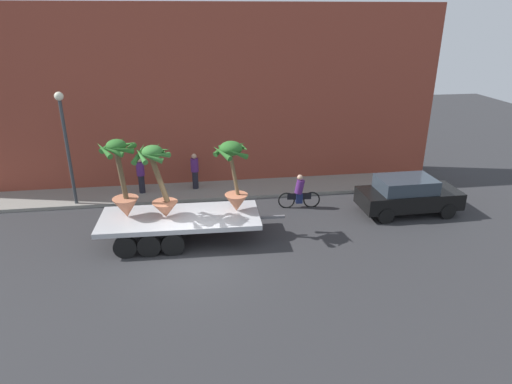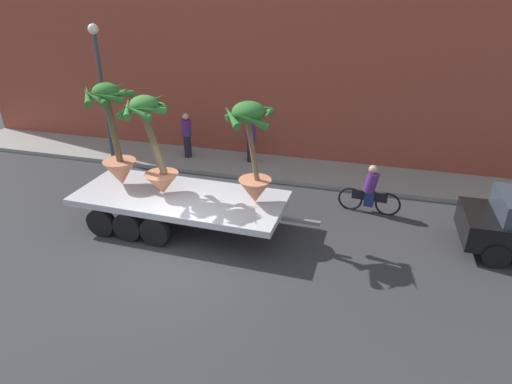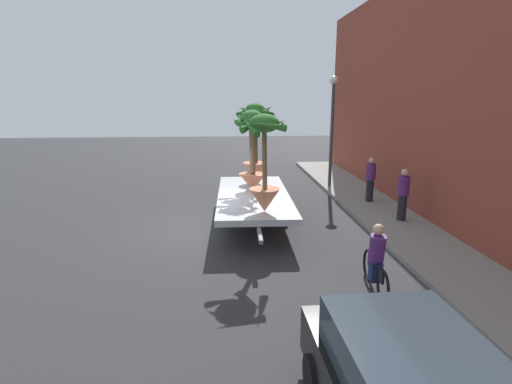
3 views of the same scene
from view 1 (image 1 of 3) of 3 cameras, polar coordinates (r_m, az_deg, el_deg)
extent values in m
plane|color=#2D2D30|center=(15.58, -7.53, -8.52)|extent=(60.00, 60.00, 0.00)
cube|color=gray|center=(21.05, -7.92, 0.05)|extent=(24.00, 2.20, 0.15)
cube|color=brown|center=(21.57, -8.57, 11.92)|extent=(24.00, 1.20, 8.36)
cube|color=#B7BABF|center=(16.51, -9.75, -3.33)|extent=(5.86, 2.48, 0.18)
cylinder|color=black|center=(17.90, -15.46, -3.50)|extent=(0.81, 0.24, 0.80)
cylinder|color=black|center=(15.99, -16.49, -6.82)|extent=(0.81, 0.24, 0.80)
cylinder|color=black|center=(17.79, -12.87, -3.41)|extent=(0.81, 0.24, 0.80)
cylinder|color=black|center=(15.87, -13.58, -6.74)|extent=(0.81, 0.24, 0.80)
cylinder|color=black|center=(17.71, -10.26, -3.31)|extent=(0.81, 0.24, 0.80)
cylinder|color=black|center=(15.78, -10.64, -6.65)|extent=(0.81, 0.24, 0.80)
cube|color=slate|center=(16.71, 2.02, -3.26)|extent=(1.00, 0.13, 0.10)
cone|color=#C17251|center=(16.70, -16.35, -1.93)|extent=(0.93, 0.93, 0.73)
cylinder|color=brown|center=(16.23, -17.01, 2.42)|extent=(0.34, 0.18, 1.97)
ellipsoid|color=#2D6B28|center=(15.95, -17.56, 5.73)|extent=(0.69, 0.69, 0.43)
cone|color=#2D6B28|center=(15.81, -15.92, 5.64)|extent=(0.36, 0.98, 0.37)
cone|color=#2D6B28|center=(16.22, -16.23, 5.90)|extent=(0.80, 0.81, 0.49)
cone|color=#2D6B28|center=(16.40, -17.90, 5.82)|extent=(0.93, 0.52, 0.55)
cone|color=#2D6B28|center=(16.22, -18.50, 5.66)|extent=(0.60, 0.75, 0.41)
cone|color=#2D6B28|center=(15.78, -19.01, 5.14)|extent=(0.71, 0.88, 0.48)
cone|color=#2D6B28|center=(15.62, -18.10, 5.07)|extent=(0.84, 0.40, 0.45)
cone|color=#2D6B28|center=(15.59, -16.94, 5.21)|extent=(0.84, 0.61, 0.44)
cone|color=#C17251|center=(16.53, -2.53, -1.38)|extent=(0.87, 0.87, 0.66)
cylinder|color=brown|center=(16.08, -2.89, 2.60)|extent=(0.40, 0.13, 1.78)
ellipsoid|color=#2D6B28|center=(15.80, -3.24, 5.63)|extent=(0.82, 0.82, 0.51)
cone|color=#2D6B28|center=(15.92, -1.56, 5.66)|extent=(0.32, 0.99, 0.35)
cone|color=#2D6B28|center=(16.29, -3.06, 5.99)|extent=(1.03, 0.39, 0.40)
cone|color=#2D6B28|center=(16.07, -4.40, 5.62)|extent=(0.73, 0.75, 0.48)
cone|color=#2D6B28|center=(15.53, -4.45, 5.07)|extent=(0.72, 0.85, 0.46)
cone|color=#2D6B28|center=(15.46, -2.47, 4.95)|extent=(0.88, 0.53, 0.54)
cone|color=#C17251|center=(16.39, -11.58, -2.20)|extent=(0.93, 0.93, 0.59)
cylinder|color=brown|center=(15.94, -12.41, 1.84)|extent=(0.65, 0.19, 1.88)
ellipsoid|color=#387A33|center=(15.66, -13.20, 5.05)|extent=(0.73, 0.73, 0.46)
cone|color=#387A33|center=(15.72, -11.80, 4.99)|extent=(0.35, 0.81, 0.44)
cone|color=#387A33|center=(15.95, -12.18, 5.27)|extent=(0.77, 0.69, 0.38)
cone|color=#387A33|center=(16.15, -13.64, 5.21)|extent=(1.00, 0.51, 0.59)
cone|color=#387A33|center=(15.90, -14.83, 4.82)|extent=(0.53, 1.00, 0.61)
cone|color=#387A33|center=(15.55, -14.61, 4.53)|extent=(0.55, 0.85, 0.47)
cone|color=#387A33|center=(15.30, -13.36, 4.35)|extent=(0.84, 0.24, 0.48)
cone|color=#387A33|center=(15.40, -12.15, 4.68)|extent=(0.68, 0.75, 0.38)
torus|color=black|center=(19.41, 7.17, -1.00)|extent=(0.74, 0.12, 0.74)
torus|color=black|center=(19.23, 3.95, -1.09)|extent=(0.74, 0.12, 0.74)
cube|color=black|center=(19.24, 5.59, -0.55)|extent=(1.04, 0.14, 0.28)
cylinder|color=#51236B|center=(19.08, 5.63, 0.70)|extent=(0.47, 0.37, 0.65)
sphere|color=tan|center=(18.93, 5.68, 1.88)|extent=(0.24, 0.24, 0.24)
cube|color=navy|center=(19.27, 5.58, -0.77)|extent=(0.30, 0.26, 0.44)
cube|color=black|center=(19.66, 19.04, -0.73)|extent=(4.18, 1.80, 0.70)
cube|color=#2D3842|center=(19.34, 18.73, 0.95)|extent=(2.31, 1.59, 0.56)
cylinder|color=black|center=(21.09, 21.17, -0.53)|extent=(0.64, 0.21, 0.64)
cylinder|color=black|center=(19.82, 23.44, -2.30)|extent=(0.64, 0.21, 0.64)
cylinder|color=black|center=(19.89, 14.42, -1.03)|extent=(0.64, 0.21, 0.64)
cylinder|color=black|center=(18.54, 16.35, -2.96)|extent=(0.64, 0.21, 0.64)
cylinder|color=black|center=(21.06, -14.49, 1.02)|extent=(0.28, 0.28, 0.85)
cylinder|color=#51236B|center=(20.82, -14.68, 2.91)|extent=(0.36, 0.36, 0.62)
sphere|color=tan|center=(20.69, -14.80, 4.03)|extent=(0.24, 0.24, 0.24)
cylinder|color=black|center=(21.09, -7.82, 1.57)|extent=(0.28, 0.28, 0.85)
cylinder|color=#51236B|center=(20.85, -7.92, 3.46)|extent=(0.36, 0.36, 0.62)
sphere|color=tan|center=(20.72, -7.98, 4.59)|extent=(0.24, 0.24, 0.24)
cylinder|color=#383D42|center=(20.22, -23.00, 4.54)|extent=(0.14, 0.14, 4.50)
sphere|color=#EAEACC|center=(19.71, -24.04, 11.20)|extent=(0.36, 0.36, 0.36)
camera|label=2|loc=(6.94, 29.65, 6.16)|focal=30.36mm
camera|label=3|loc=(18.96, 32.43, 7.28)|focal=28.16mm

